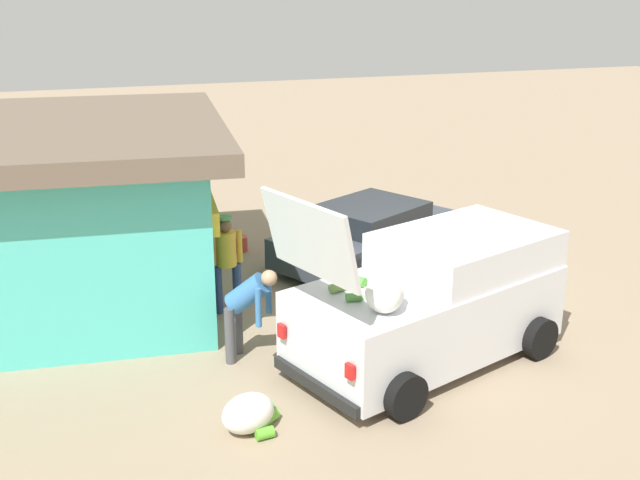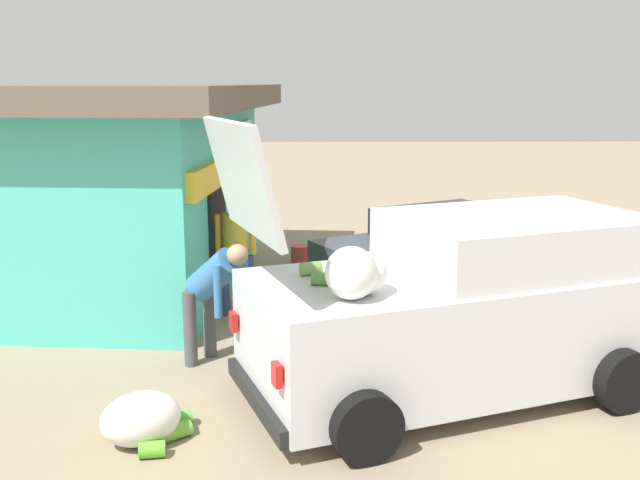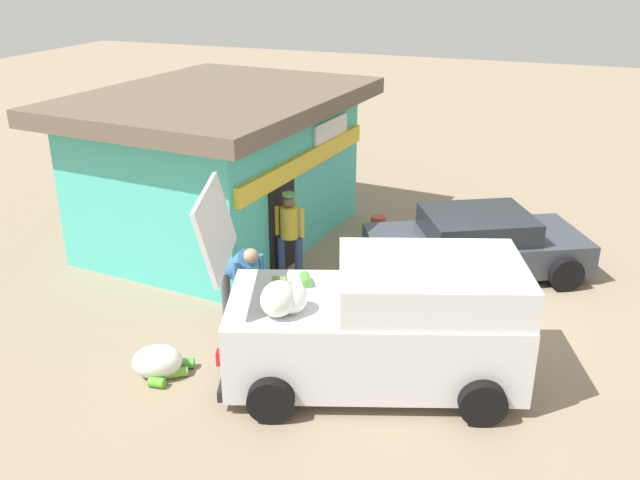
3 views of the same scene
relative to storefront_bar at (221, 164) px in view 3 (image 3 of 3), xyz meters
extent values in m
plane|color=gray|center=(-1.47, -5.22, -1.63)|extent=(60.00, 60.00, 0.00)
cube|color=#4CC6B7|center=(0.00, 0.01, -0.23)|extent=(5.62, 4.37, 2.79)
cube|color=yellow|center=(-0.19, -1.99, 0.33)|extent=(5.01, 0.59, 0.36)
cube|color=black|center=(-1.13, -1.87, -0.63)|extent=(0.90, 0.14, 2.00)
cube|color=white|center=(0.97, -2.08, 0.61)|extent=(1.50, 0.20, 0.60)
cube|color=brown|center=(0.00, 0.01, 1.33)|extent=(6.58, 5.33, 0.34)
cube|color=silver|center=(-4.05, -4.56, -0.90)|extent=(3.13, 4.45, 1.11)
cube|color=silver|center=(-3.79, -5.29, -0.07)|extent=(2.54, 2.97, 0.55)
cube|color=black|center=(-3.38, -6.42, -0.09)|extent=(1.53, 0.61, 0.42)
cube|color=silver|center=(-4.77, -2.54, 0.71)|extent=(1.69, 0.85, 1.03)
ellipsoid|color=silver|center=(-4.77, -3.64, -0.15)|extent=(0.47, 0.39, 0.39)
ellipsoid|color=silver|center=(-4.91, -3.50, -0.11)|extent=(0.56, 0.47, 0.47)
cylinder|color=#699145|center=(-4.10, -3.15, -0.28)|extent=(0.19, 0.24, 0.13)
cylinder|color=#55A63E|center=(-3.94, -3.49, -0.27)|extent=(0.32, 0.27, 0.14)
cylinder|color=#4E973D|center=(-4.47, -3.26, -0.29)|extent=(0.14, 0.23, 0.12)
cube|color=black|center=(-4.74, -2.61, -1.37)|extent=(1.71, 0.67, 0.16)
cube|color=red|center=(-5.43, -2.85, -0.84)|extent=(0.15, 0.10, 0.20)
cube|color=red|center=(-4.05, -2.36, -0.84)|extent=(0.15, 0.10, 0.20)
cylinder|color=black|center=(-4.54, -6.20, -1.31)|extent=(0.42, 0.67, 0.63)
cylinder|color=black|center=(-2.63, -5.52, -1.31)|extent=(0.42, 0.67, 0.63)
cylinder|color=black|center=(-5.46, -3.60, -1.31)|extent=(0.42, 0.67, 0.63)
cylinder|color=black|center=(-3.56, -2.92, -1.31)|extent=(0.42, 0.67, 0.63)
cube|color=#383D47|center=(0.11, -5.34, -1.16)|extent=(3.55, 4.42, 0.59)
cube|color=#1E2328|center=(0.11, -5.34, -0.65)|extent=(2.34, 2.47, 0.43)
cylinder|color=black|center=(-0.08, -7.02, -1.31)|extent=(0.50, 0.66, 0.63)
cylinder|color=black|center=(1.64, -6.07, -1.31)|extent=(0.50, 0.66, 0.63)
cylinder|color=black|center=(-1.41, -4.61, -1.31)|extent=(0.50, 0.66, 0.63)
cylinder|color=black|center=(0.30, -3.66, -1.31)|extent=(0.50, 0.66, 0.63)
cylinder|color=navy|center=(-1.42, -1.97, -1.21)|extent=(0.15, 0.15, 0.83)
cylinder|color=navy|center=(-1.38, -2.31, -1.21)|extent=(0.15, 0.15, 0.83)
cylinder|color=gold|center=(-1.40, -2.14, -0.50)|extent=(0.38, 0.38, 0.59)
sphere|color=brown|center=(-1.40, -2.14, -0.09)|extent=(0.23, 0.23, 0.23)
cylinder|color=#4C9959|center=(-1.40, -2.14, 0.04)|extent=(0.25, 0.25, 0.05)
cylinder|color=gold|center=(-1.43, -1.90, -0.48)|extent=(0.09, 0.09, 0.56)
cylinder|color=gold|center=(-1.37, -2.38, -0.48)|extent=(0.09, 0.09, 0.56)
cylinder|color=#4C4C51|center=(-2.98, -1.97, -1.19)|extent=(0.15, 0.15, 0.87)
cylinder|color=#4C4C51|center=(-3.26, -1.78, -1.19)|extent=(0.15, 0.15, 0.87)
cylinder|color=#3872B2|center=(-3.25, -2.08, -0.56)|extent=(0.66, 0.77, 0.65)
sphere|color=tan|center=(-3.42, -2.35, -0.29)|extent=(0.24, 0.24, 0.24)
cylinder|color=#3872B2|center=(-3.17, -2.41, -0.66)|extent=(0.09, 0.09, 0.58)
cylinder|color=#3872B2|center=(-3.58, -2.15, -0.66)|extent=(0.09, 0.09, 0.58)
ellipsoid|color=silver|center=(-5.09, -1.62, -1.39)|extent=(0.83, 0.90, 0.47)
cylinder|color=#63AE36|center=(-5.04, -1.89, -1.55)|extent=(0.33, 0.35, 0.15)
cylinder|color=green|center=(-4.80, -1.87, -1.55)|extent=(0.27, 0.35, 0.16)
cylinder|color=#58B62E|center=(-5.36, -1.76, -1.55)|extent=(0.17, 0.24, 0.15)
cylinder|color=#BF3F33|center=(1.55, -3.00, -1.47)|extent=(0.33, 0.33, 0.31)
camera|label=1|loc=(-13.42, 0.18, 3.77)|focal=43.46mm
camera|label=2|loc=(-11.12, -3.09, 1.54)|focal=40.85mm
camera|label=3|loc=(-12.25, -6.88, 4.11)|focal=38.79mm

